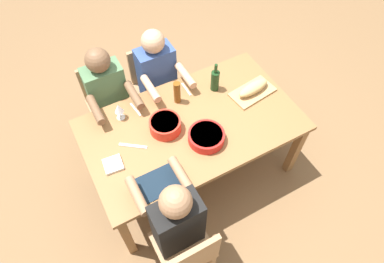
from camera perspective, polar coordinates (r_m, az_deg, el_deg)
The scene contains 20 objects.
ground_plane at distance 3.42m, azimuth -0.00°, elevation -6.18°, with size 8.00×8.00×0.00m, color brown.
dining_table at distance 2.86m, azimuth -0.00°, elevation 0.40°, with size 1.81×1.05×0.74m.
chair_far_left at distance 3.42m, azimuth -14.29°, elevation 5.47°, with size 0.40×0.40×0.85m.
diner_far_left at distance 3.14m, azimuth -13.94°, elevation 5.86°, with size 0.41×0.53×1.20m.
chair_far_center at distance 3.50m, azimuth -6.71°, elevation 8.51°, with size 0.40×0.40×0.85m.
diner_far_center at distance 3.23m, azimuth -5.71°, elevation 9.15°, with size 0.41×0.53×1.20m.
chair_near_left at distance 2.59m, azimuth -0.74°, elevation -19.94°, with size 0.40×0.40×0.85m.
diner_near_left at distance 2.44m, azimuth -2.90°, elevation -14.88°, with size 0.41×0.53×1.20m.
serving_bowl_fruit at distance 2.72m, azimuth -4.61°, elevation 1.17°, with size 0.26×0.26×0.11m.
serving_bowl_salad at distance 2.67m, azimuth 2.46°, elevation -0.83°, with size 0.29×0.29×0.08m.
cutting_board at distance 3.06m, azimuth 10.26°, elevation 6.61°, with size 0.40×0.22×0.02m, color tan.
bread_loaf at distance 3.02m, azimuth 10.41°, elevation 7.31°, with size 0.32×0.11×0.09m, color tan.
wine_bottle at distance 2.99m, azimuth 3.94°, elevation 8.74°, with size 0.08×0.08×0.29m.
beer_bottle at distance 2.88m, azimuth -2.55°, elevation 6.66°, with size 0.06×0.06×0.22m, color brown.
wine_glass at distance 2.81m, azimuth -12.40°, elevation 3.80°, with size 0.08×0.08×0.17m.
fork_far_left at distance 2.93m, azimuth -9.61°, elevation 3.72°, with size 0.02×0.17×0.01m, color silver.
fork_far_center at distance 3.05m, azimuth -0.98°, elevation 7.21°, with size 0.02×0.17×0.01m, color silver.
placemat_near_left at distance 2.51m, azimuth -6.05°, elevation -8.85°, with size 0.32×0.23×0.01m, color #142333.
carving_knife at distance 2.71m, azimuth -10.01°, elevation -2.42°, with size 0.23×0.02×0.01m, color silver.
napkin_stack at distance 2.64m, azimuth -13.30°, elevation -5.49°, with size 0.14×0.14×0.02m, color white.
Camera 1 is at (-0.81, -1.48, 2.97)m, focal length 31.28 mm.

